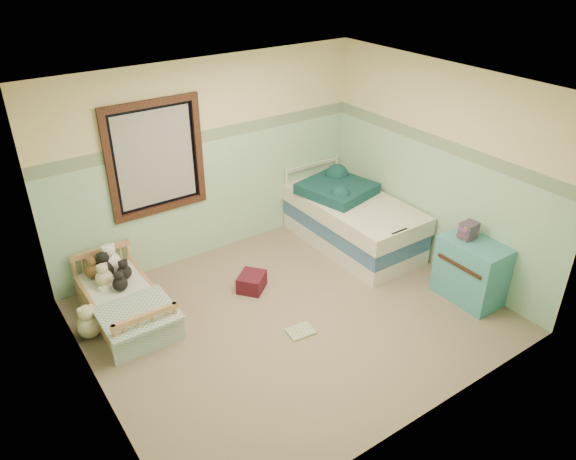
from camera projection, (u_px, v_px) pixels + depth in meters
floor at (293, 317)px, 6.07m from camera, size 4.20×3.60×0.02m
ceiling at (295, 90)px, 4.84m from camera, size 4.20×3.60×0.02m
wall_back at (210, 161)px, 6.75m from camera, size 4.20×0.04×2.50m
wall_front at (430, 306)px, 4.16m from camera, size 4.20×0.04×2.50m
wall_left at (82, 285)px, 4.41m from camera, size 0.04×3.60×2.50m
wall_right at (438, 169)px, 6.50m from camera, size 0.04×3.60×2.50m
wainscot_mint at (213, 197)px, 6.98m from camera, size 4.20×0.01×1.50m
border_strip at (209, 136)px, 6.58m from camera, size 4.20×0.01×0.15m
window_frame at (156, 158)px, 6.27m from camera, size 1.16×0.06×1.36m
window_blinds at (156, 158)px, 6.28m from camera, size 0.92×0.01×1.12m
toddler_bed_frame at (126, 310)px, 6.02m from camera, size 0.69×1.38×0.18m
toddler_mattress at (124, 299)px, 5.95m from camera, size 0.63×1.32×0.12m
patchwork_quilt at (138, 313)px, 5.60m from camera, size 0.75×0.69×0.03m
plush_bed_brown at (93, 270)px, 6.16m from camera, size 0.19×0.19×0.19m
plush_bed_white at (110, 263)px, 6.24m from camera, size 0.25×0.25×0.25m
plush_bed_tan at (104, 278)px, 6.02m from camera, size 0.19×0.19×0.19m
plush_bed_dark at (124, 272)px, 6.14m from camera, size 0.17×0.17×0.17m
plush_floor_cream at (108, 302)px, 6.08m from camera, size 0.24×0.24×0.24m
plush_floor_tan at (89, 326)px, 5.71m from camera, size 0.26×0.26×0.26m
twin_bed_frame at (352, 237)px, 7.37m from camera, size 0.94×1.89×0.22m
twin_boxspring at (353, 223)px, 7.27m from camera, size 0.94×1.89×0.22m
twin_mattress at (354, 208)px, 7.16m from camera, size 0.98×1.92×0.22m
teal_blanket at (337, 189)px, 7.26m from camera, size 0.97×1.01×0.14m
dresser at (471, 271)px, 6.19m from camera, size 0.46×0.73×0.73m
book_stack at (469, 231)px, 6.06m from camera, size 0.20×0.16×0.19m
red_pillow at (252, 282)px, 6.46m from camera, size 0.43×0.42×0.20m
floor_book at (300, 331)px, 5.81m from camera, size 0.30×0.24×0.03m
extra_plush_0 at (103, 268)px, 6.21m from camera, size 0.18×0.18×0.18m
extra_plush_1 at (120, 284)px, 5.94m from camera, size 0.17×0.17×0.17m
extra_plush_2 at (105, 268)px, 6.17m from camera, size 0.21×0.21×0.21m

